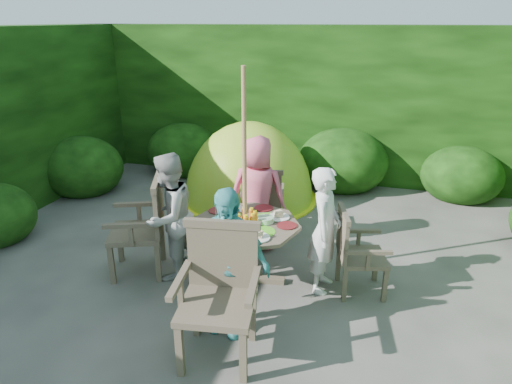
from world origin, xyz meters
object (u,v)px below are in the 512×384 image
(child_front, at_px, (227,261))
(parasol_pole, at_px, (245,182))
(garden_chair_right, at_px, (355,251))
(garden_chair_back, at_px, (262,201))
(garden_chair_front, at_px, (219,291))
(child_left, at_px, (169,217))
(dome_tent, at_px, (249,199))
(child_back, at_px, (258,193))
(garden_chair_left, at_px, (144,225))
(patio_table, at_px, (245,232))
(child_right, at_px, (325,230))

(child_front, bearing_deg, parasol_pole, 106.67)
(parasol_pole, distance_m, garden_chair_right, 1.28)
(child_front, bearing_deg, garden_chair_back, 106.47)
(garden_chair_right, bearing_deg, parasol_pole, 80.70)
(garden_chair_right, bearing_deg, garden_chair_front, 125.38)
(child_left, bearing_deg, garden_chair_right, 104.12)
(parasol_pole, distance_m, dome_tent, 2.58)
(parasol_pole, bearing_deg, child_left, -173.38)
(parasol_pole, height_order, dome_tent, parasol_pole)
(garden_chair_back, height_order, dome_tent, dome_tent)
(garden_chair_right, xyz_separation_m, child_left, (-1.90, -0.21, 0.23))
(child_back, distance_m, child_front, 1.60)
(child_front, bearing_deg, garden_chair_left, 159.68)
(garden_chair_left, bearing_deg, dome_tent, 147.64)
(patio_table, xyz_separation_m, child_back, (-0.10, 0.79, 0.12))
(patio_table, bearing_deg, parasol_pole, -160.57)
(child_back, bearing_deg, dome_tent, -72.14)
(patio_table, bearing_deg, garden_chair_left, -174.55)
(patio_table, distance_m, child_right, 0.80)
(garden_chair_front, xyz_separation_m, child_right, (0.67, 1.17, 0.08))
(patio_table, distance_m, garden_chair_front, 1.09)
(garden_chair_front, xyz_separation_m, child_back, (-0.21, 1.87, 0.12))
(garden_chair_left, xyz_separation_m, child_back, (1.00, 0.90, 0.14))
(patio_table, bearing_deg, garden_chair_front, -83.75)
(garden_chair_front, bearing_deg, child_left, 124.29)
(patio_table, distance_m, dome_tent, 2.40)
(child_right, relative_size, child_front, 0.97)
(child_back, bearing_deg, garden_chair_left, 39.07)
(parasol_pole, relative_size, child_front, 1.65)
(patio_table, bearing_deg, child_front, -83.65)
(patio_table, distance_m, parasol_pole, 0.54)
(patio_table, xyz_separation_m, child_left, (-0.80, -0.09, 0.12))
(garden_chair_front, bearing_deg, patio_table, 87.66)
(garden_chair_left, height_order, child_left, child_left)
(parasol_pole, relative_size, child_left, 1.63)
(garden_chair_right, bearing_deg, child_left, 80.95)
(garden_chair_right, xyz_separation_m, child_back, (-1.19, 0.68, 0.23))
(garden_chair_right, height_order, garden_chair_front, garden_chair_front)
(garden_chair_left, distance_m, child_front, 1.37)
(child_left, bearing_deg, garden_chair_left, -80.08)
(patio_table, relative_size, garden_chair_right, 1.51)
(parasol_pole, bearing_deg, child_front, -83.38)
(child_back, bearing_deg, child_left, 48.67)
(garden_chair_right, bearing_deg, patio_table, 80.65)
(patio_table, bearing_deg, garden_chair_back, 96.48)
(garden_chair_left, relative_size, child_back, 0.75)
(garden_chair_left, height_order, child_front, child_front)
(child_left, bearing_deg, child_front, 59.46)
(garden_chair_left, height_order, garden_chair_back, garden_chair_left)
(child_left, relative_size, dome_tent, 0.54)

